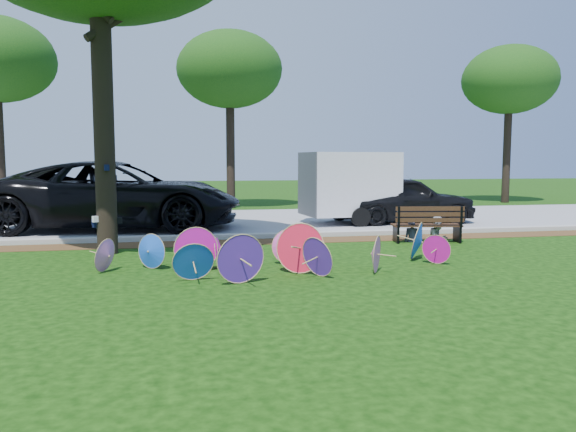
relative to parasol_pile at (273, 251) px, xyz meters
name	(u,v)px	position (x,y,z in m)	size (l,w,h in m)	color
ground	(282,280)	(0.02, -0.72, -0.38)	(90.00, 90.00, 0.00)	black
mulch_strip	(250,242)	(0.02, 3.78, -0.38)	(90.00, 1.00, 0.01)	#472D16
curb	(246,236)	(0.02, 4.48, -0.32)	(90.00, 0.30, 0.12)	#B7B5AD
street	(232,221)	(0.02, 8.63, -0.38)	(90.00, 8.00, 0.01)	gray
parasol_pile	(273,251)	(0.00, 0.00, 0.00)	(6.84, 2.15, 0.94)	pink
black_van	(117,195)	(-3.51, 7.13, 0.63)	(3.35, 7.26, 2.02)	black
dark_pickup	(404,199)	(5.51, 7.12, 0.39)	(1.82, 4.52, 1.54)	black
cargo_trailer	(350,184)	(3.68, 7.19, 0.92)	(2.85, 1.80, 2.59)	silver
park_bench	(426,224)	(4.39, 2.96, 0.07)	(1.74, 0.66, 0.91)	black
person_left	(413,220)	(4.04, 3.01, 0.18)	(0.41, 0.27, 1.13)	#3C3E53
person_right	(439,217)	(4.74, 3.01, 0.24)	(0.61, 0.47, 1.25)	silver
bg_trees	(264,71)	(1.91, 13.71, 5.39)	(26.45, 5.65, 7.40)	black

